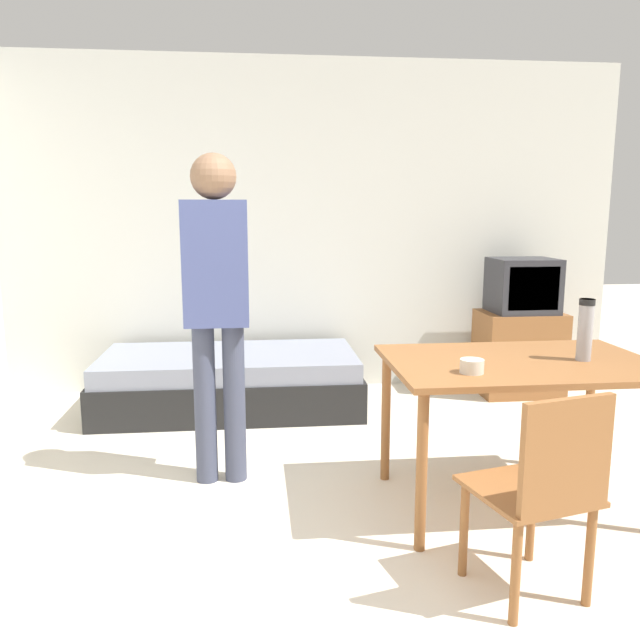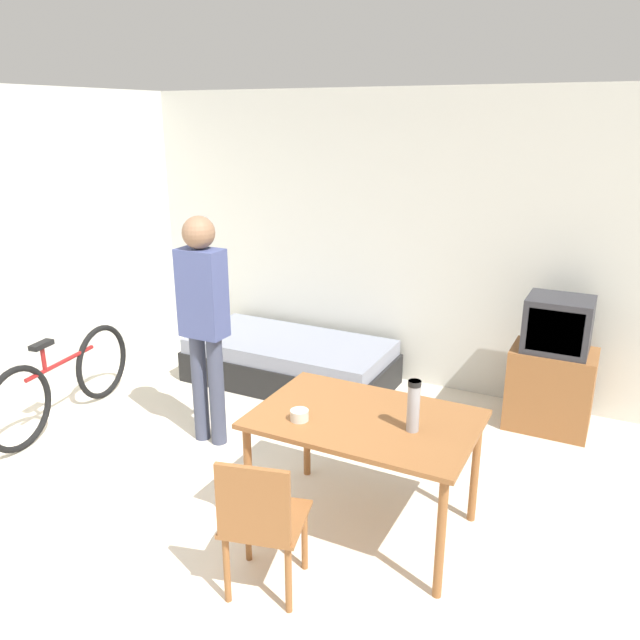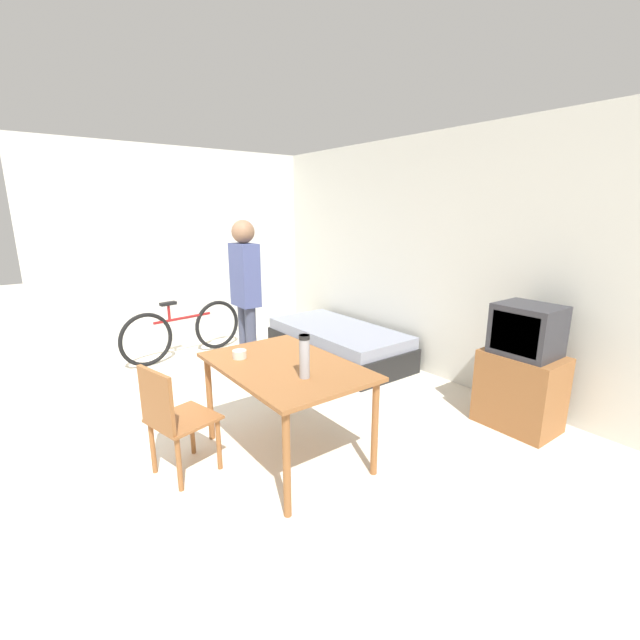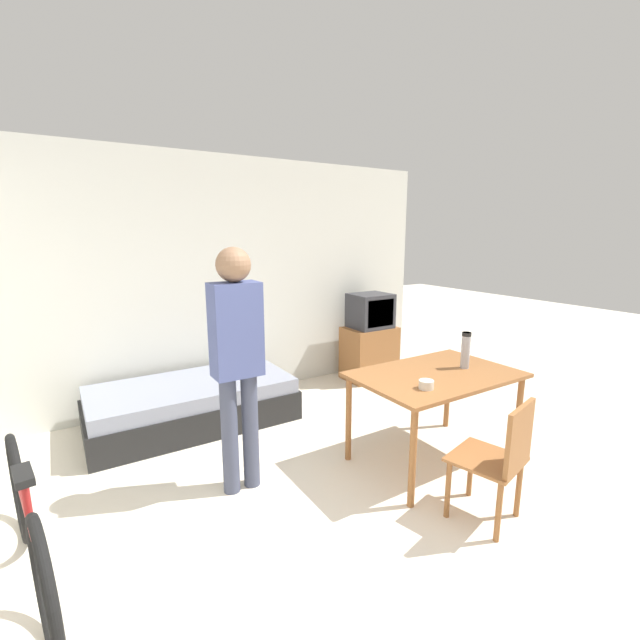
# 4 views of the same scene
# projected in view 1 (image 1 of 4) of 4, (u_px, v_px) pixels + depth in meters

# --- Properties ---
(ground_plane) EXTENTS (20.00, 20.00, 0.00)m
(ground_plane) POSITION_uv_depth(u_px,v_px,m) (339.00, 639.00, 2.20)
(ground_plane) COLOR beige
(wall_back) EXTENTS (5.58, 0.06, 2.70)m
(wall_back) POSITION_uv_depth(u_px,v_px,m) (287.00, 228.00, 5.15)
(wall_back) COLOR silver
(wall_back) RESTS_ON ground_plane
(daybed) EXTENTS (1.95, 0.95, 0.43)m
(daybed) POSITION_uv_depth(u_px,v_px,m) (230.00, 381.00, 4.73)
(daybed) COLOR black
(daybed) RESTS_ON ground_plane
(tv) EXTENTS (0.65, 0.46, 1.11)m
(tv) POSITION_uv_depth(u_px,v_px,m) (520.00, 332.00, 5.07)
(tv) COLOR brown
(tv) RESTS_ON ground_plane
(dining_table) EXTENTS (1.31, 0.87, 0.76)m
(dining_table) POSITION_uv_depth(u_px,v_px,m) (520.00, 376.00, 3.09)
(dining_table) COLOR brown
(dining_table) RESTS_ON ground_plane
(wooden_chair) EXTENTS (0.50, 0.50, 0.85)m
(wooden_chair) POSITION_uv_depth(u_px,v_px,m) (544.00, 486.00, 2.33)
(wooden_chair) COLOR brown
(wooden_chair) RESTS_ON ground_plane
(person_standing) EXTENTS (0.34, 0.24, 1.79)m
(person_standing) POSITION_uv_depth(u_px,v_px,m) (217.00, 294.00, 3.32)
(person_standing) COLOR #3D4256
(person_standing) RESTS_ON ground_plane
(thermos_flask) EXTENTS (0.08, 0.08, 0.31)m
(thermos_flask) POSITION_uv_depth(u_px,v_px,m) (585.00, 327.00, 3.05)
(thermos_flask) COLOR #99999E
(thermos_flask) RESTS_ON dining_table
(mate_bowl) EXTENTS (0.11, 0.11, 0.06)m
(mate_bowl) POSITION_uv_depth(u_px,v_px,m) (472.00, 366.00, 2.83)
(mate_bowl) COLOR beige
(mate_bowl) RESTS_ON dining_table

